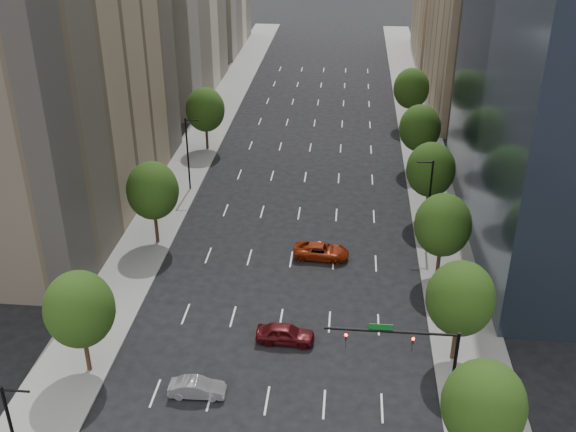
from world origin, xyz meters
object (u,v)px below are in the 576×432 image
(car_maroon, at_px, (285,334))
(car_silver, at_px, (197,388))
(traffic_signal, at_px, (419,353))
(car_red_far, at_px, (321,251))

(car_maroon, bearing_deg, car_silver, 142.12)
(traffic_signal, height_order, car_silver, traffic_signal)
(traffic_signal, relative_size, car_silver, 2.19)
(traffic_signal, bearing_deg, car_silver, 179.60)
(traffic_signal, relative_size, car_maroon, 1.91)
(car_red_far, bearing_deg, car_silver, 161.78)
(car_maroon, distance_m, car_silver, 8.99)
(traffic_signal, distance_m, car_red_far, 22.40)
(car_maroon, xyz_separation_m, car_red_far, (2.26, 13.63, -0.05))
(car_maroon, bearing_deg, car_red_far, -7.01)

